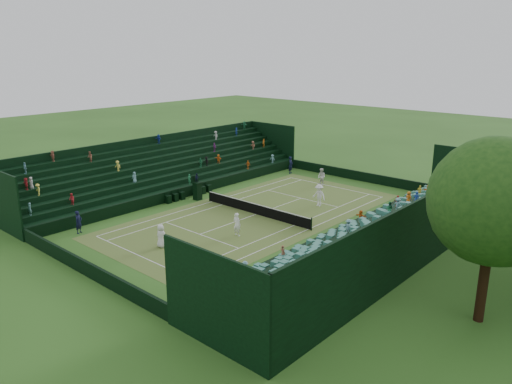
# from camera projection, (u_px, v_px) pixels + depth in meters

# --- Properties ---
(ground) EXTENTS (160.00, 160.00, 0.00)m
(ground) POSITION_uv_depth(u_px,v_px,m) (256.00, 215.00, 42.47)
(ground) COLOR #2D581B
(ground) RESTS_ON ground
(court_surface) EXTENTS (12.97, 26.77, 0.01)m
(court_surface) POSITION_uv_depth(u_px,v_px,m) (256.00, 214.00, 42.47)
(court_surface) COLOR #3E7B29
(court_surface) RESTS_ON ground
(perimeter_wall_north) EXTENTS (17.17, 0.20, 1.00)m
(perimeter_wall_north) POSITION_uv_depth(u_px,v_px,m) (354.00, 175.00, 53.68)
(perimeter_wall_north) COLOR black
(perimeter_wall_north) RESTS_ON ground
(perimeter_wall_south) EXTENTS (17.17, 0.20, 1.00)m
(perimeter_wall_south) POSITION_uv_depth(u_px,v_px,m) (85.00, 268.00, 30.98)
(perimeter_wall_south) COLOR black
(perimeter_wall_south) RESTS_ON ground
(perimeter_wall_east) EXTENTS (0.20, 31.77, 1.00)m
(perimeter_wall_east) POSITION_uv_depth(u_px,v_px,m) (341.00, 233.00, 36.88)
(perimeter_wall_east) COLOR black
(perimeter_wall_east) RESTS_ON ground
(perimeter_wall_west) EXTENTS (0.20, 31.77, 1.00)m
(perimeter_wall_west) POSITION_uv_depth(u_px,v_px,m) (190.00, 191.00, 47.78)
(perimeter_wall_west) COLOR black
(perimeter_wall_west) RESTS_ON ground
(north_grandstand) EXTENTS (6.60, 32.00, 4.90)m
(north_grandstand) POSITION_uv_depth(u_px,v_px,m) (394.00, 233.00, 33.91)
(north_grandstand) COLOR black
(north_grandstand) RESTS_ON ground
(south_grandstand) EXTENTS (6.60, 32.00, 4.90)m
(south_grandstand) POSITION_uv_depth(u_px,v_px,m) (163.00, 173.00, 50.17)
(south_grandstand) COLOR black
(south_grandstand) RESTS_ON ground
(tennis_net) EXTENTS (11.67, 0.10, 1.06)m
(tennis_net) POSITION_uv_depth(u_px,v_px,m) (256.00, 209.00, 42.32)
(tennis_net) COLOR black
(tennis_net) RESTS_ON ground
(umpire_chair) EXTENTS (0.81, 0.81, 2.54)m
(umpire_chair) POSITION_uv_depth(u_px,v_px,m) (197.00, 188.00, 46.36)
(umpire_chair) COLOR black
(umpire_chair) RESTS_ON ground
(courtside_chairs) EXTENTS (0.48, 5.45, 1.04)m
(courtside_chairs) POSITION_uv_depth(u_px,v_px,m) (189.00, 193.00, 47.28)
(courtside_chairs) COLOR black
(courtside_chairs) RESTS_ON ground
(player_near_west) EXTENTS (0.90, 0.65, 1.71)m
(player_near_west) POSITION_uv_depth(u_px,v_px,m) (161.00, 236.00, 35.25)
(player_near_west) COLOR silver
(player_near_west) RESTS_ON ground
(player_near_east) EXTENTS (0.69, 0.48, 1.82)m
(player_near_east) POSITION_uv_depth(u_px,v_px,m) (237.00, 224.00, 37.42)
(player_near_east) COLOR white
(player_near_east) RESTS_ON ground
(player_far_west) EXTENTS (0.96, 0.80, 1.78)m
(player_far_west) POSITION_uv_depth(u_px,v_px,m) (322.00, 177.00, 51.35)
(player_far_west) COLOR silver
(player_far_west) RESTS_ON ground
(player_far_east) EXTENTS (1.30, 0.76, 2.00)m
(player_far_east) POSITION_uv_depth(u_px,v_px,m) (319.00, 195.00, 44.54)
(player_far_east) COLOR white
(player_far_east) RESTS_ON ground
(line_judge_north) EXTENTS (0.66, 0.82, 1.94)m
(line_judge_north) POSITION_uv_depth(u_px,v_px,m) (291.00, 165.00, 56.23)
(line_judge_north) COLOR black
(line_judge_north) RESTS_ON ground
(line_judge_south) EXTENTS (0.66, 0.77, 1.79)m
(line_judge_south) POSITION_uv_depth(u_px,v_px,m) (79.00, 222.00, 37.96)
(line_judge_south) COLOR black
(line_judge_south) RESTS_ON ground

